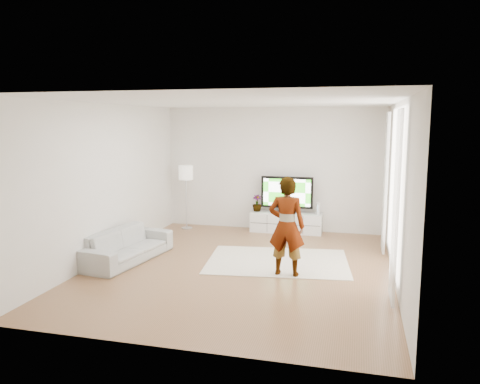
% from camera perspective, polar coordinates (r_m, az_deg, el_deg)
% --- Properties ---
extents(floor, '(6.00, 6.00, 0.00)m').
position_cam_1_polar(floor, '(8.13, 0.12, -9.18)').
color(floor, '#8F6040').
rests_on(floor, ground).
extents(ceiling, '(6.00, 6.00, 0.00)m').
position_cam_1_polar(ceiling, '(7.75, 0.12, 10.95)').
color(ceiling, white).
rests_on(ceiling, wall_back).
extents(wall_left, '(0.02, 6.00, 2.80)m').
position_cam_1_polar(wall_left, '(8.77, -15.94, 1.18)').
color(wall_left, silver).
rests_on(wall_left, floor).
extents(wall_right, '(0.02, 6.00, 2.80)m').
position_cam_1_polar(wall_right, '(7.61, 18.70, -0.03)').
color(wall_right, silver).
rests_on(wall_right, floor).
extents(wall_back, '(5.00, 0.02, 2.80)m').
position_cam_1_polar(wall_back, '(10.73, 4.05, 2.79)').
color(wall_back, silver).
rests_on(wall_back, floor).
extents(wall_front, '(5.00, 0.02, 2.80)m').
position_cam_1_polar(wall_front, '(5.01, -8.33, -3.98)').
color(wall_front, silver).
rests_on(wall_front, floor).
extents(window, '(0.01, 2.60, 2.50)m').
position_cam_1_polar(window, '(7.90, 18.41, 0.65)').
color(window, white).
rests_on(window, wall_right).
extents(curtain_near, '(0.04, 0.70, 2.60)m').
position_cam_1_polar(curtain_near, '(6.62, 18.45, -1.69)').
color(curtain_near, white).
rests_on(curtain_near, floor).
extents(curtain_far, '(0.04, 0.70, 2.60)m').
position_cam_1_polar(curtain_far, '(9.19, 17.33, 1.13)').
color(curtain_far, white).
rests_on(curtain_far, floor).
extents(media_console, '(1.60, 0.46, 0.45)m').
position_cam_1_polar(media_console, '(10.63, 5.67, -3.70)').
color(media_console, white).
rests_on(media_console, floor).
extents(television, '(1.17, 0.23, 0.81)m').
position_cam_1_polar(television, '(10.53, 5.75, -0.13)').
color(television, black).
rests_on(television, media_console).
extents(game_console, '(0.08, 0.19, 0.25)m').
position_cam_1_polar(game_console, '(10.48, 9.49, -2.01)').
color(game_console, white).
rests_on(game_console, media_console).
extents(potted_plant, '(0.25, 0.25, 0.37)m').
position_cam_1_polar(potted_plant, '(10.67, 2.09, -1.36)').
color(potted_plant, '#3F7238').
rests_on(potted_plant, media_console).
extents(rug, '(2.67, 2.07, 0.01)m').
position_cam_1_polar(rug, '(8.48, 4.60, -8.41)').
color(rug, silver).
rests_on(rug, floor).
extents(player, '(0.60, 0.40, 1.61)m').
position_cam_1_polar(player, '(7.56, 5.70, -4.16)').
color(player, '#334772').
rests_on(player, rug).
extents(sofa, '(1.03, 2.02, 0.56)m').
position_cam_1_polar(sofa, '(8.67, -13.62, -6.34)').
color(sofa, '#B4B3AF').
rests_on(sofa, floor).
extents(floor_lamp, '(0.33, 0.33, 1.47)m').
position_cam_1_polar(floor_lamp, '(10.85, -6.61, 2.02)').
color(floor_lamp, silver).
rests_on(floor_lamp, floor).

